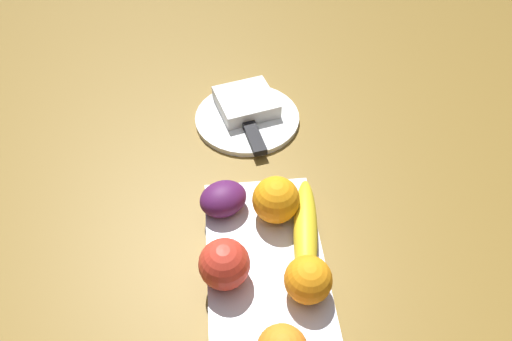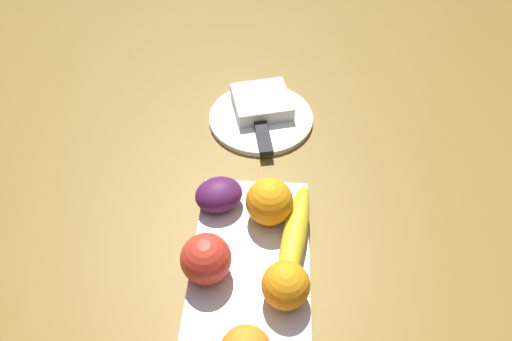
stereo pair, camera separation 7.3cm
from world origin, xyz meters
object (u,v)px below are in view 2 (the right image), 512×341
object	(u,v)px
fruit_tray	(249,283)
knife	(262,131)
grape_bunch	(219,195)
dinner_plate	(261,118)
apple	(206,259)
orange_near_banana	(269,202)
banana	(294,237)
folded_napkin	(262,102)
orange_center	(286,286)

from	to	relation	value
fruit_tray	knife	size ratio (longest dim) A/B	2.00
grape_bunch	dinner_plate	bearing A→B (deg)	-13.77
fruit_tray	knife	distance (m)	0.31
dinner_plate	apple	bearing A→B (deg)	170.40
orange_near_banana	grape_bunch	bearing A→B (deg)	75.78
orange_near_banana	grape_bunch	distance (m)	0.08
fruit_tray	grape_bunch	world-z (taller)	grape_bunch
knife	banana	bearing A→B (deg)	-177.89
dinner_plate	folded_napkin	xyz separation A→B (m)	(0.03, 0.00, 0.02)
fruit_tray	folded_napkin	size ratio (longest dim) A/B	3.40
folded_napkin	knife	world-z (taller)	folded_napkin
dinner_plate	orange_near_banana	bearing A→B (deg)	-174.50
banana	folded_napkin	distance (m)	0.33
fruit_tray	knife	xyz separation A→B (m)	(0.31, -0.00, 0.01)
apple	orange_near_banana	distance (m)	0.13
orange_center	banana	bearing A→B (deg)	-7.97
apple	orange_near_banana	bearing A→B (deg)	-38.95
banana	knife	size ratio (longest dim) A/B	1.08
banana	orange_center	size ratio (longest dim) A/B	3.04
dinner_plate	banana	bearing A→B (deg)	-168.17
orange_near_banana	grape_bunch	xyz separation A→B (m)	(0.02, 0.08, -0.01)
apple	folded_napkin	world-z (taller)	apple
banana	orange_center	world-z (taller)	orange_center
fruit_tray	orange_near_banana	world-z (taller)	orange_near_banana
orange_center	apple	bearing A→B (deg)	72.68
orange_center	dinner_plate	world-z (taller)	orange_center
fruit_tray	dinner_plate	world-z (taller)	fruit_tray
folded_napkin	knife	distance (m)	0.07
banana	grape_bunch	xyz separation A→B (m)	(0.07, 0.12, 0.01)
apple	banana	size ratio (longest dim) A/B	0.36
orange_near_banana	dinner_plate	world-z (taller)	orange_near_banana
orange_near_banana	orange_center	world-z (taller)	orange_near_banana
grape_bunch	folded_napkin	xyz separation A→B (m)	(0.25, -0.06, -0.02)
fruit_tray	banana	bearing A→B (deg)	-44.85
fruit_tray	folded_napkin	world-z (taller)	folded_napkin
banana	orange_center	distance (m)	0.09
fruit_tray	grape_bunch	bearing A→B (deg)	22.89
orange_near_banana	orange_center	bearing A→B (deg)	-169.20
fruit_tray	banana	size ratio (longest dim) A/B	1.84
fruit_tray	dinner_plate	xyz separation A→B (m)	(0.36, 0.00, -0.00)
orange_near_banana	knife	world-z (taller)	orange_near_banana
fruit_tray	folded_napkin	distance (m)	0.38
banana	dinner_plate	xyz separation A→B (m)	(0.29, 0.06, -0.03)
fruit_tray	apple	world-z (taller)	apple
banana	folded_napkin	world-z (taller)	banana
fruit_tray	banana	distance (m)	0.09
orange_center	folded_napkin	world-z (taller)	orange_center
orange_near_banana	grape_bunch	world-z (taller)	orange_near_banana
apple	orange_center	world-z (taller)	apple
fruit_tray	dinner_plate	bearing A→B (deg)	0.00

